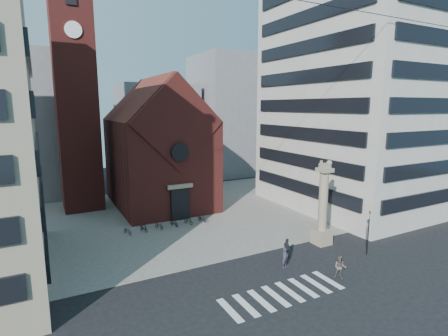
{
  "coord_description": "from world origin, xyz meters",
  "views": [
    {
      "loc": [
        -14.68,
        -22.28,
        13.92
      ],
      "look_at": [
        1.37,
        8.0,
        7.83
      ],
      "focal_mm": 28.0,
      "sensor_mm": 36.0,
      "label": 1
    }
  ],
  "objects_px": {
    "lion_column": "(323,211)",
    "scooter_0": "(128,231)",
    "pedestrian_0": "(285,258)",
    "traffic_light": "(368,231)",
    "pedestrian_2": "(287,248)",
    "pedestrian_1": "(340,267)"
  },
  "relations": [
    {
      "from": "pedestrian_2",
      "to": "scooter_0",
      "type": "distance_m",
      "value": 17.47
    },
    {
      "from": "traffic_light",
      "to": "scooter_0",
      "type": "height_order",
      "value": "traffic_light"
    },
    {
      "from": "pedestrian_1",
      "to": "pedestrian_0",
      "type": "bearing_deg",
      "value": 176.0
    },
    {
      "from": "lion_column",
      "to": "scooter_0",
      "type": "distance_m",
      "value": 20.94
    },
    {
      "from": "pedestrian_2",
      "to": "pedestrian_1",
      "type": "bearing_deg",
      "value": -156.77
    },
    {
      "from": "pedestrian_0",
      "to": "scooter_0",
      "type": "distance_m",
      "value": 17.77
    },
    {
      "from": "pedestrian_2",
      "to": "scooter_0",
      "type": "bearing_deg",
      "value": 51.74
    },
    {
      "from": "traffic_light",
      "to": "pedestrian_2",
      "type": "relative_size",
      "value": 2.32
    },
    {
      "from": "traffic_light",
      "to": "pedestrian_2",
      "type": "distance_m",
      "value": 7.92
    },
    {
      "from": "pedestrian_1",
      "to": "lion_column",
      "type": "bearing_deg",
      "value": 108.37
    },
    {
      "from": "pedestrian_0",
      "to": "pedestrian_1",
      "type": "distance_m",
      "value": 4.61
    },
    {
      "from": "pedestrian_0",
      "to": "pedestrian_2",
      "type": "height_order",
      "value": "pedestrian_2"
    },
    {
      "from": "lion_column",
      "to": "pedestrian_0",
      "type": "relative_size",
      "value": 4.85
    },
    {
      "from": "lion_column",
      "to": "scooter_0",
      "type": "bearing_deg",
      "value": 144.97
    },
    {
      "from": "lion_column",
      "to": "pedestrian_0",
      "type": "height_order",
      "value": "lion_column"
    },
    {
      "from": "pedestrian_1",
      "to": "scooter_0",
      "type": "bearing_deg",
      "value": 176.04
    },
    {
      "from": "pedestrian_0",
      "to": "pedestrian_2",
      "type": "relative_size",
      "value": 0.96
    },
    {
      "from": "pedestrian_2",
      "to": "scooter_0",
      "type": "height_order",
      "value": "pedestrian_2"
    },
    {
      "from": "traffic_light",
      "to": "pedestrian_0",
      "type": "xyz_separation_m",
      "value": [
        -8.6,
        1.46,
        -1.39
      ]
    },
    {
      "from": "traffic_light",
      "to": "pedestrian_0",
      "type": "distance_m",
      "value": 8.83
    },
    {
      "from": "lion_column",
      "to": "scooter_0",
      "type": "height_order",
      "value": "lion_column"
    },
    {
      "from": "traffic_light",
      "to": "pedestrian_1",
      "type": "bearing_deg",
      "value": -158.91
    }
  ]
}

